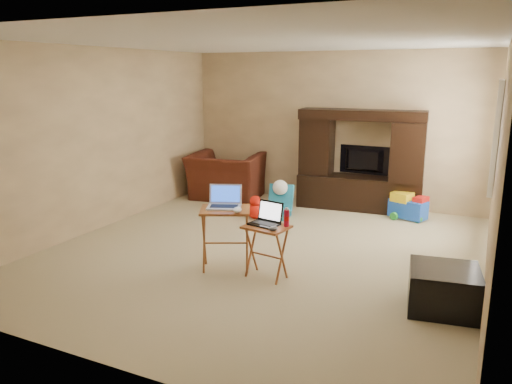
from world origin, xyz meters
The scene contains 22 objects.
floor centered at (0.00, 0.00, 0.00)m, with size 5.50×5.50×0.00m, color #C1B286.
ceiling centered at (0.00, 0.00, 2.50)m, with size 5.50×5.50×0.00m, color silver.
wall_back centered at (0.00, 2.75, 1.25)m, with size 5.00×5.00×0.00m, color tan.
wall_front centered at (0.00, -2.75, 1.25)m, with size 5.00×5.00×0.00m, color tan.
wall_left centered at (-2.50, 0.00, 1.25)m, with size 5.50×5.50×0.00m, color tan.
wall_right centered at (2.50, 0.00, 1.25)m, with size 5.50×5.50×0.00m, color tan.
window_pane centered at (2.48, 1.55, 1.40)m, with size 1.20×1.20×0.00m, color white.
window_frame centered at (2.46, 1.55, 1.40)m, with size 0.06×1.14×1.34m, color white.
entertainment_center centered at (0.56, 2.48, 0.80)m, with size 1.95×0.49×1.59m, color black.
television centered at (0.56, 2.67, 0.76)m, with size 0.81×0.11×0.47m, color black.
recliner centered at (-1.72, 2.19, 0.39)m, with size 1.20×1.05×0.78m, color #4D1D10.
child_rocker centered at (-0.43, 1.44, 0.25)m, with size 0.37×0.43×0.50m, color teal, non-canonical shape.
plush_toy centered at (-0.70, 1.25, 0.18)m, with size 0.32×0.27×0.36m, color red, non-canonical shape.
push_toy centered at (1.38, 2.23, 0.20)m, with size 0.54×0.39×0.41m, color blue, non-canonical shape.
ottoman centered at (2.16, -0.68, 0.20)m, with size 0.62×0.62×0.40m, color black.
tray_table_left centered at (-0.15, -0.68, 0.35)m, with size 0.54×0.43×0.70m, color #965224.
tray_table_right centered at (0.37, -0.71, 0.29)m, with size 0.45×0.36×0.58m, color #9B4D25.
laptop_left centered at (-0.18, -0.65, 0.82)m, with size 0.37×0.30×0.24m, color #BCBBC1.
laptop_right centered at (0.33, -0.69, 0.70)m, with size 0.30×0.25×0.24m, color black.
mouse_left centered at (0.04, -0.75, 0.73)m, with size 0.09×0.14×0.06m, color white.
mouse_right centered at (0.50, -0.83, 0.60)m, with size 0.07×0.12×0.05m, color #393A3E.
water_bottle centered at (0.56, -0.63, 0.67)m, with size 0.06×0.06×0.18m, color #B30B25.
Camera 1 is at (2.43, -5.30, 2.15)m, focal length 35.00 mm.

